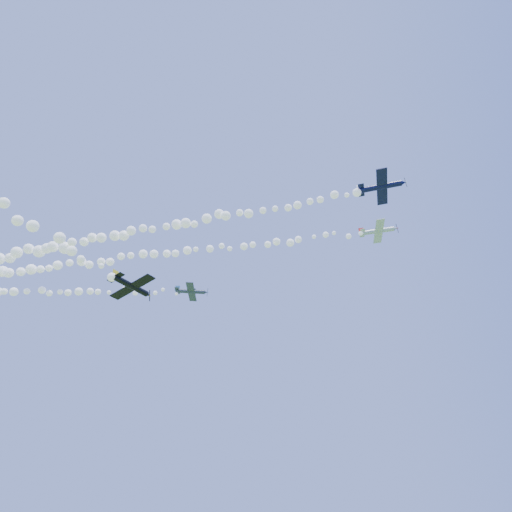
% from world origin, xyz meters
% --- Properties ---
extents(plane_white, '(7.26, 7.59, 1.94)m').
position_xyz_m(plane_white, '(25.93, 1.08, 54.94)').
color(plane_white, silver).
extents(smoke_trail_white, '(82.79, 8.65, 3.04)m').
position_xyz_m(smoke_trail_white, '(-17.61, -2.18, 54.62)').
color(smoke_trail_white, white).
extents(plane_navy, '(7.93, 8.27, 2.36)m').
position_xyz_m(plane_navy, '(26.40, -11.29, 53.73)').
color(plane_navy, '#0D0E3C').
extents(smoke_trail_navy, '(71.52, 3.94, 3.07)m').
position_xyz_m(smoke_trail_navy, '(-11.72, -10.71, 53.53)').
color(smoke_trail_navy, white).
extents(plane_grey, '(6.36, 6.75, 2.24)m').
position_xyz_m(plane_grey, '(-9.62, -0.27, 46.07)').
color(plane_grey, '#353A4D').
extents(smoke_trail_grey, '(62.14, 17.74, 2.95)m').
position_xyz_m(smoke_trail_grey, '(-42.49, -8.74, 45.68)').
color(smoke_trail_grey, white).
extents(plane_black, '(7.39, 7.01, 1.93)m').
position_xyz_m(plane_black, '(-10.68, -18.19, 35.55)').
color(plane_black, black).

